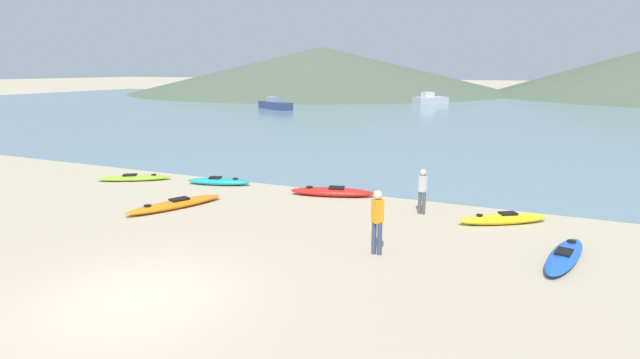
# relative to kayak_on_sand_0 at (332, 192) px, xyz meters

# --- Properties ---
(ground_plane) EXTENTS (400.00, 400.00, 0.00)m
(ground_plane) POSITION_rel_kayak_on_sand_0_xyz_m (-0.42, -9.66, -0.16)
(ground_plane) COLOR tan
(bay_water) EXTENTS (160.00, 70.00, 0.06)m
(bay_water) POSITION_rel_kayak_on_sand_0_xyz_m (-0.42, 35.70, -0.13)
(bay_water) COLOR slate
(bay_water) RESTS_ON ground_plane
(far_hill_left) EXTENTS (74.71, 74.71, 8.85)m
(far_hill_left) POSITION_rel_kayak_on_sand_0_xyz_m (-34.85, 76.67, 4.27)
(far_hill_left) COLOR #4C5B47
(far_hill_left) RESTS_ON ground_plane
(kayak_on_sand_0) EXTENTS (3.29, 1.56, 0.36)m
(kayak_on_sand_0) POSITION_rel_kayak_on_sand_0_xyz_m (0.00, 0.00, 0.00)
(kayak_on_sand_0) COLOR red
(kayak_on_sand_0) RESTS_ON ground_plane
(kayak_on_sand_1) EXTENTS (2.92, 2.13, 0.29)m
(kayak_on_sand_1) POSITION_rel_kayak_on_sand_0_xyz_m (-8.80, -1.12, -0.04)
(kayak_on_sand_1) COLOR #8CCC2D
(kayak_on_sand_1) RESTS_ON ground_plane
(kayak_on_sand_2) EXTENTS (2.74, 1.33, 0.33)m
(kayak_on_sand_2) POSITION_rel_kayak_on_sand_0_xyz_m (-5.02, -0.26, -0.02)
(kayak_on_sand_2) COLOR teal
(kayak_on_sand_2) RESTS_ON ground_plane
(kayak_on_sand_3) EXTENTS (1.27, 3.11, 0.33)m
(kayak_on_sand_3) POSITION_rel_kayak_on_sand_0_xyz_m (7.86, -3.63, -0.02)
(kayak_on_sand_3) COLOR blue
(kayak_on_sand_3) RESTS_ON ground_plane
(kayak_on_sand_4) EXTENTS (2.73, 2.05, 0.36)m
(kayak_on_sand_4) POSITION_rel_kayak_on_sand_0_xyz_m (6.20, -1.00, 0.00)
(kayak_on_sand_4) COLOR yellow
(kayak_on_sand_4) RESTS_ON ground_plane
(kayak_on_sand_5) EXTENTS (1.99, 3.54, 0.32)m
(kayak_on_sand_5) POSITION_rel_kayak_on_sand_0_xyz_m (-4.31, -3.80, -0.02)
(kayak_on_sand_5) COLOR orange
(kayak_on_sand_5) RESTS_ON ground_plane
(person_near_foreground) EXTENTS (0.35, 0.31, 1.72)m
(person_near_foreground) POSITION_rel_kayak_on_sand_0_xyz_m (3.41, -5.10, 0.82)
(person_near_foreground) COLOR #384260
(person_near_foreground) RESTS_ON ground_plane
(person_near_waterline) EXTENTS (0.31, 0.21, 1.52)m
(person_near_waterline) POSITION_rel_kayak_on_sand_0_xyz_m (3.64, -0.99, 0.71)
(person_near_waterline) COLOR #4C4C4C
(person_near_waterline) RESTS_ON ground_plane
(moored_boat_0) EXTENTS (5.50, 4.00, 1.43)m
(moored_boat_0) POSITION_rel_kayak_on_sand_0_xyz_m (-21.66, 34.04, 0.40)
(moored_boat_0) COLOR navy
(moored_boat_0) RESTS_ON bay_water
(moored_boat_1) EXTENTS (4.52, 4.54, 1.58)m
(moored_boat_1) POSITION_rel_kayak_on_sand_0_xyz_m (-7.08, 49.85, 0.45)
(moored_boat_1) COLOR #B2B2B7
(moored_boat_1) RESTS_ON bay_water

